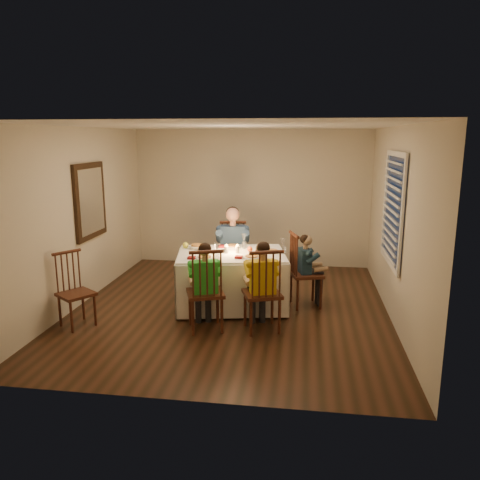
# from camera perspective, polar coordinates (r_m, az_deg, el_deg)

# --- Properties ---
(ground) EXTENTS (5.00, 5.00, 0.00)m
(ground) POSITION_cam_1_polar(r_m,az_deg,el_deg) (6.93, -1.13, -8.29)
(ground) COLOR black
(ground) RESTS_ON ground
(wall_left) EXTENTS (0.02, 5.00, 2.60)m
(wall_left) POSITION_cam_1_polar(r_m,az_deg,el_deg) (7.29, -18.94, 2.67)
(wall_left) COLOR beige
(wall_left) RESTS_ON ground
(wall_right) EXTENTS (0.02, 5.00, 2.60)m
(wall_right) POSITION_cam_1_polar(r_m,az_deg,el_deg) (6.61, 18.46, 1.76)
(wall_right) COLOR beige
(wall_right) RESTS_ON ground
(wall_back) EXTENTS (4.50, 0.02, 2.60)m
(wall_back) POSITION_cam_1_polar(r_m,az_deg,el_deg) (9.03, 1.38, 5.10)
(wall_back) COLOR beige
(wall_back) RESTS_ON ground
(ceiling) EXTENTS (5.00, 5.00, 0.00)m
(ceiling) POSITION_cam_1_polar(r_m,az_deg,el_deg) (6.48, -1.23, 13.75)
(ceiling) COLOR white
(ceiling) RESTS_ON wall_back
(dining_table) EXTENTS (1.74, 1.39, 0.78)m
(dining_table) POSITION_cam_1_polar(r_m,az_deg,el_deg) (6.82, -1.05, -3.48)
(dining_table) COLOR white
(dining_table) RESTS_ON ground
(chair_adult) EXTENTS (0.51, 0.49, 1.11)m
(chair_adult) POSITION_cam_1_polar(r_m,az_deg,el_deg) (7.76, -0.87, -5.97)
(chair_adult) COLOR #39190F
(chair_adult) RESTS_ON ground
(chair_near_left) EXTENTS (0.58, 0.56, 1.11)m
(chair_near_left) POSITION_cam_1_polar(r_m,az_deg,el_deg) (6.23, -4.18, -10.75)
(chair_near_left) COLOR #39190F
(chair_near_left) RESTS_ON ground
(chair_near_right) EXTENTS (0.57, 0.56, 1.11)m
(chair_near_right) POSITION_cam_1_polar(r_m,az_deg,el_deg) (6.20, 2.66, -10.86)
(chair_near_right) COLOR #39190F
(chair_near_right) RESTS_ON ground
(chair_end) EXTENTS (0.55, 0.56, 1.11)m
(chair_end) POSITION_cam_1_polar(r_m,az_deg,el_deg) (7.10, 7.93, -7.90)
(chair_end) COLOR #39190F
(chair_end) RESTS_ON ground
(chair_extra) EXTENTS (0.56, 0.56, 1.00)m
(chair_extra) POSITION_cam_1_polar(r_m,az_deg,el_deg) (6.67, -19.07, -9.84)
(chair_extra) COLOR #39190F
(chair_extra) RESTS_ON ground
(adult) EXTENTS (0.58, 0.55, 1.36)m
(adult) POSITION_cam_1_polar(r_m,az_deg,el_deg) (7.76, -0.87, -5.97)
(adult) COLOR navy
(adult) RESTS_ON ground
(child_green) EXTENTS (0.51, 0.49, 1.16)m
(child_green) POSITION_cam_1_polar(r_m,az_deg,el_deg) (6.23, -4.18, -10.75)
(child_green) COLOR green
(child_green) RESTS_ON ground
(child_yellow) EXTENTS (0.52, 0.50, 1.18)m
(child_yellow) POSITION_cam_1_polar(r_m,az_deg,el_deg) (6.20, 2.66, -10.86)
(child_yellow) COLOR gold
(child_yellow) RESTS_ON ground
(child_teal) EXTENTS (0.42, 0.44, 1.08)m
(child_teal) POSITION_cam_1_polar(r_m,az_deg,el_deg) (7.10, 7.93, -7.90)
(child_teal) COLOR #1B3345
(child_teal) RESTS_ON ground
(setting_adult) EXTENTS (0.30, 0.30, 0.02)m
(setting_adult) POSITION_cam_1_polar(r_m,az_deg,el_deg) (7.11, -0.88, -0.80)
(setting_adult) COLOR white
(setting_adult) RESTS_ON dining_table
(setting_green) EXTENTS (0.30, 0.30, 0.02)m
(setting_green) POSITION_cam_1_polar(r_m,az_deg,el_deg) (6.46, -4.33, -2.20)
(setting_green) COLOR white
(setting_green) RESTS_ON dining_table
(setting_yellow) EXTENTS (0.30, 0.30, 0.02)m
(setting_yellow) POSITION_cam_1_polar(r_m,az_deg,el_deg) (6.48, 1.44, -2.12)
(setting_yellow) COLOR white
(setting_yellow) RESTS_ON dining_table
(setting_teal) EXTENTS (0.30, 0.30, 0.02)m
(setting_teal) POSITION_cam_1_polar(r_m,az_deg,el_deg) (6.82, 3.88, -1.41)
(setting_teal) COLOR white
(setting_teal) RESTS_ON dining_table
(candle_left) EXTENTS (0.06, 0.06, 0.10)m
(candle_left) POSITION_cam_1_polar(r_m,az_deg,el_deg) (6.75, -1.67, -1.18)
(candle_left) COLOR white
(candle_left) RESTS_ON dining_table
(candle_right) EXTENTS (0.06, 0.06, 0.10)m
(candle_right) POSITION_cam_1_polar(r_m,az_deg,el_deg) (6.76, -0.33, -1.16)
(candle_right) COLOR white
(candle_right) RESTS_ON dining_table
(squash) EXTENTS (0.09, 0.09, 0.09)m
(squash) POSITION_cam_1_polar(r_m,az_deg,el_deg) (7.09, -6.66, -0.64)
(squash) COLOR #FFFC43
(squash) RESTS_ON dining_table
(orange_fruit) EXTENTS (0.08, 0.08, 0.08)m
(orange_fruit) POSITION_cam_1_polar(r_m,az_deg,el_deg) (6.82, 1.23, -1.12)
(orange_fruit) COLOR #FB5515
(orange_fruit) RESTS_ON dining_table
(serving_bowl) EXTENTS (0.25, 0.25, 0.06)m
(serving_bowl) POSITION_cam_1_polar(r_m,az_deg,el_deg) (7.03, -5.27, -0.86)
(serving_bowl) COLOR white
(serving_bowl) RESTS_ON dining_table
(wall_mirror) EXTENTS (0.06, 0.95, 1.15)m
(wall_mirror) POSITION_cam_1_polar(r_m,az_deg,el_deg) (7.51, -17.80, 4.56)
(wall_mirror) COLOR black
(wall_mirror) RESTS_ON wall_left
(window_blinds) EXTENTS (0.07, 1.34, 1.54)m
(window_blinds) POSITION_cam_1_polar(r_m,az_deg,el_deg) (6.67, 18.06, 3.62)
(window_blinds) COLOR black
(window_blinds) RESTS_ON wall_right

